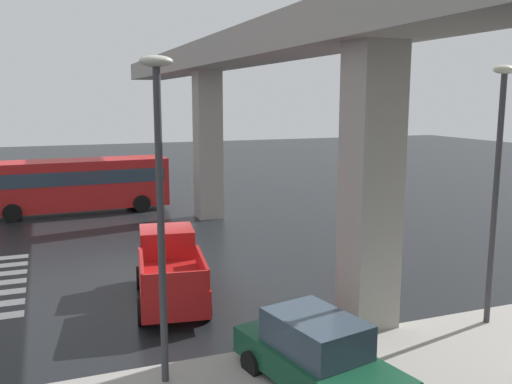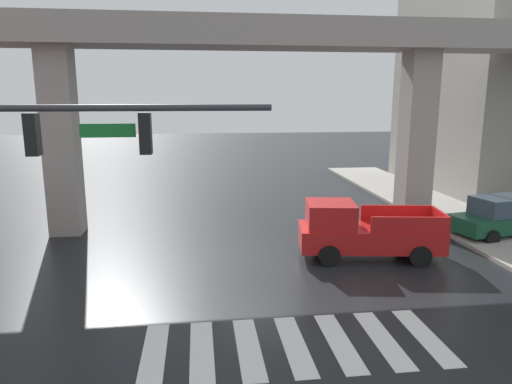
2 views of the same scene
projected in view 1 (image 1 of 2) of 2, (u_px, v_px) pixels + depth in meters
ground_plane at (161, 266)px, 21.35m from camera, size 120.00×120.00×0.00m
elevated_overpass at (263, 62)px, 21.55m from camera, size 50.59×2.53×9.05m
sidewalk_east at (339, 379)px, 12.61m from camera, size 4.00×36.00×0.15m
pickup_truck at (170, 270)px, 17.64m from camera, size 5.33×2.64×2.08m
city_bus at (69, 183)px, 30.91m from camera, size 3.04×10.87×2.99m
sedan_dark_green at (317, 355)px, 12.06m from camera, size 4.56×2.57×1.72m
street_lamp_near_corner at (160, 186)px, 11.64m from camera, size 0.44×0.70×7.24m
street_lamp_mid_block at (498, 167)px, 14.88m from camera, size 0.44×0.70×7.24m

